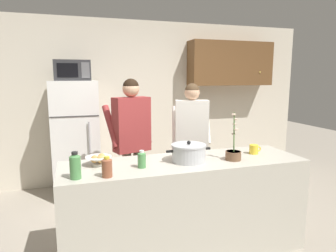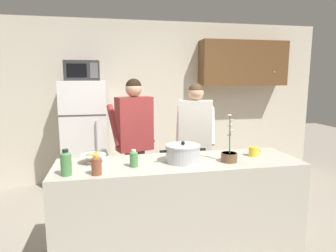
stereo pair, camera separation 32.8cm
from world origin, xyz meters
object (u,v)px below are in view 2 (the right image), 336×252
microwave (82,71)px  person_near_pot (134,131)px  coffee_mug (253,151)px  person_by_sink (195,132)px  bottle_mid_counter (134,158)px  potted_orchid (229,155)px  bottle_near_edge (66,163)px  bread_bowl (93,158)px  bottle_far_corner (96,165)px  cooking_pot (183,153)px  refrigerator (86,137)px

microwave → person_near_pot: microwave is taller
person_near_pot → coffee_mug: bearing=-38.7°
person_near_pot → person_by_sink: (0.77, -0.03, -0.04)m
coffee_mug → bottle_mid_counter: bottle_mid_counter is taller
bottle_mid_counter → potted_orchid: potted_orchid is taller
bottle_mid_counter → bottle_near_edge: bearing=-167.3°
bread_bowl → bottle_near_edge: size_ratio=1.08×
person_by_sink → bottle_far_corner: bearing=-136.0°
person_by_sink → bread_bowl: person_by_sink is taller
bottle_mid_counter → potted_orchid: 0.89m
cooking_pot → bottle_far_corner: (-0.78, -0.22, -0.00)m
refrigerator → potted_orchid: 2.43m
person_by_sink → bread_bowl: bearing=-146.8°
refrigerator → bottle_near_edge: bearing=-90.3°
refrigerator → cooking_pot: size_ratio=3.78×
microwave → bottle_near_edge: size_ratio=2.21×
coffee_mug → bottle_near_edge: size_ratio=0.60×
person_by_sink → potted_orchid: bearing=-88.6°
person_by_sink → cooking_pot: 1.01m
person_by_sink → coffee_mug: (0.35, -0.87, -0.05)m
cooking_pot → bottle_far_corner: cooking_pot is taller
person_near_pot → bottle_mid_counter: size_ratio=10.84×
coffee_mug → bottle_near_edge: 1.79m
refrigerator → bottle_near_edge: (-0.01, -2.05, 0.20)m
microwave → bread_bowl: microwave is taller
refrigerator → cooking_pot: (1.01, -1.87, 0.17)m
potted_orchid → refrigerator: bearing=126.4°
bread_bowl → person_near_pot: bearing=61.2°
microwave → cooking_pot: bearing=-61.3°
bottle_near_edge → person_near_pot: bearing=60.1°
bottle_near_edge → bottle_mid_counter: (0.56, 0.13, -0.03)m
bottle_near_edge → bottle_far_corner: 0.24m
bottle_far_corner → potted_orchid: potted_orchid is taller
bottle_mid_counter → bottle_far_corner: size_ratio=0.92×
person_by_sink → bread_bowl: size_ratio=6.94×
bottle_far_corner → bottle_mid_counter: bearing=26.5°
person_near_pot → bottle_far_corner: person_near_pot is taller
person_near_pot → bottle_mid_counter: person_near_pot is taller
bread_bowl → bottle_mid_counter: bearing=-27.7°
person_by_sink → cooking_pot: size_ratio=3.72×
person_by_sink → bottle_far_corner: (-1.18, -1.14, -0.01)m
bottle_far_corner → coffee_mug: bearing=10.2°
bread_bowl → bottle_far_corner: size_ratio=1.39×
refrigerator → bottle_mid_counter: refrigerator is taller
coffee_mug → bottle_far_corner: 1.55m
person_near_pot → potted_orchid: person_near_pot is taller
refrigerator → bottle_far_corner: 2.11m
cooking_pot → person_near_pot: bearing=111.1°
microwave → potted_orchid: (1.44, -1.93, -0.81)m
refrigerator → bread_bowl: bearing=-83.7°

